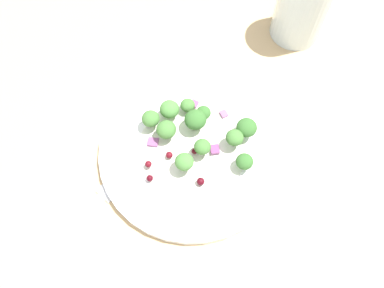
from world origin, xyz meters
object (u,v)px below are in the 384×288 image
Objects in this scene: plate at (192,150)px; broccoli_floret_0 at (202,147)px; broccoli_floret_2 at (184,162)px; fork at (75,223)px; water_glass at (302,7)px; broccoli_floret_1 at (245,162)px.

plate is 11.26× the size of broccoli_floret_0.
broccoli_floret_2 is at bearing 80.05° from broccoli_floret_0.
fork is 1.80× the size of water_glass.
fork is (5.63, 16.35, -0.61)cm from plate.
broccoli_floret_0 is at bearing -113.06° from fork.
fork is at bearing 71.00° from plate.
broccoli_floret_2 is (-0.91, 2.77, 2.48)cm from plate.
broccoli_floret_2 is at bearing 38.93° from broccoli_floret_1.
broccoli_floret_2 reaches higher than broccoli_floret_0.
broccoli_floret_2 is (0.53, 3.04, 0.11)cm from broccoli_floret_0.
broccoli_floret_0 reaches higher than fork.
water_glass is (1.31, -25.90, 1.97)cm from broccoli_floret_0.
fork is at bearing 82.28° from water_glass.
broccoli_floret_1 is at bearing -162.46° from broccoli_floret_0.
plate is 26.52cm from water_glass.
broccoli_floret_2 is 0.23× the size of water_glass.
broccoli_floret_1 is (-6.75, -1.94, 2.03)cm from plate.
broccoli_floret_2 is 29.01cm from water_glass.
broccoli_floret_2 is at bearing -115.72° from fork.
water_glass reaches higher than broccoli_floret_1.
broccoli_floret_0 is at bearing 17.54° from broccoli_floret_1.
plate is 10.28× the size of broccoli_floret_2.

